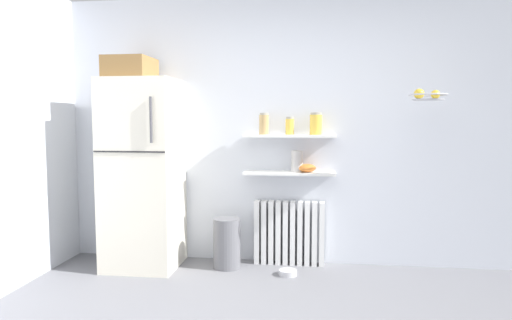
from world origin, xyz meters
name	(u,v)px	position (x,y,z in m)	size (l,w,h in m)	color
back_wall	(288,131)	(0.00, 2.05, 1.30)	(7.04, 0.10, 2.60)	silver
refrigerator	(142,169)	(-1.37, 1.68, 0.94)	(0.67, 0.66, 1.99)	silver
radiator	(289,233)	(0.02, 1.92, 0.31)	(0.68, 0.12, 0.62)	white
wall_shelf_lower	(289,173)	(0.02, 1.89, 0.90)	(0.88, 0.22, 0.03)	white
wall_shelf_upper	(290,136)	(0.02, 1.89, 1.26)	(0.88, 0.22, 0.03)	white
storage_jar_0	(264,124)	(-0.22, 1.89, 1.37)	(0.09, 0.09, 0.21)	tan
storage_jar_1	(290,126)	(0.02, 1.89, 1.35)	(0.08, 0.08, 0.17)	yellow
storage_jar_2	(316,124)	(0.27, 1.89, 1.37)	(0.12, 0.12, 0.21)	yellow
vase	(297,161)	(0.09, 1.89, 1.02)	(0.11, 0.11, 0.20)	#B2ADA8
shelf_bowl	(307,168)	(0.19, 1.89, 0.95)	(0.18, 0.18, 0.08)	orange
trash_bin	(227,243)	(-0.56, 1.73, 0.24)	(0.26, 0.26, 0.48)	slate
pet_food_bowl	(288,273)	(0.03, 1.59, 0.03)	(0.17, 0.17, 0.05)	#B7B7BC
hanging_fruit_basket	(427,96)	(1.20, 1.58, 1.62)	(0.32, 0.32, 0.10)	#B2B2B7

